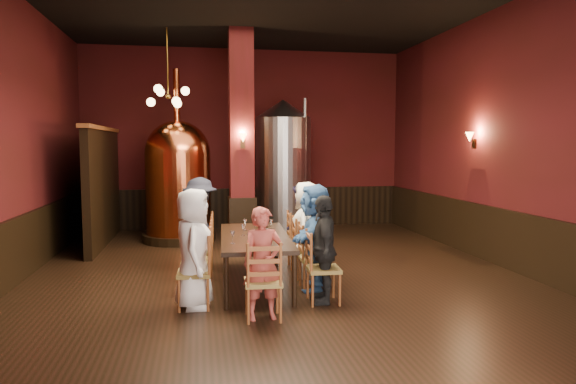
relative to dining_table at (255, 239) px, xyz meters
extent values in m
plane|color=black|center=(0.39, 0.55, -0.69)|extent=(10.00, 10.00, 0.00)
cube|color=#4E1015|center=(0.39, 5.55, 1.56)|extent=(8.00, 0.02, 4.50)
cube|color=#4E1015|center=(0.39, -4.45, 1.56)|extent=(8.00, 0.02, 4.50)
cube|color=#4E1015|center=(-3.61, 0.55, 1.56)|extent=(0.02, 10.00, 4.50)
cube|color=#4E1015|center=(4.39, 0.55, 1.56)|extent=(0.02, 10.00, 4.50)
cube|color=black|center=(4.35, 0.55, -0.19)|extent=(0.08, 9.90, 1.00)
cube|color=black|center=(0.39, 5.51, -0.19)|extent=(7.90, 0.08, 1.00)
cube|color=black|center=(-3.57, 0.55, -0.19)|extent=(0.08, 9.90, 1.00)
cube|color=#4E1015|center=(0.09, 3.35, 1.56)|extent=(0.58, 0.58, 4.50)
cube|color=black|center=(-2.81, 3.75, 0.51)|extent=(0.22, 3.50, 2.40)
cube|color=black|center=(0.00, 0.00, 0.03)|extent=(1.11, 2.44, 0.06)
cylinder|color=black|center=(-0.49, -1.12, -0.34)|extent=(0.07, 0.07, 0.69)
cylinder|color=black|center=(0.39, -1.16, -0.34)|extent=(0.07, 0.07, 0.69)
cylinder|color=black|center=(-0.39, 1.16, -0.34)|extent=(0.07, 0.07, 0.69)
cylinder|color=black|center=(0.49, 1.12, -0.34)|extent=(0.07, 0.07, 0.69)
imported|color=white|center=(-0.89, -0.96, 0.08)|extent=(0.52, 0.77, 1.55)
imported|color=#B4421E|center=(-0.86, -0.29, -0.04)|extent=(0.45, 0.55, 1.30)
imported|color=#285D87|center=(-0.83, 0.37, -0.05)|extent=(0.42, 0.67, 1.27)
imported|color=black|center=(-0.80, 1.04, 0.09)|extent=(0.86, 1.14, 1.57)
imported|color=black|center=(0.80, -1.04, 0.03)|extent=(0.48, 0.89, 1.44)
imported|color=#315B93|center=(0.83, -0.37, 0.08)|extent=(0.91, 1.50, 1.54)
imported|color=silver|center=(0.86, 0.29, 0.07)|extent=(0.72, 0.87, 1.52)
imported|color=#201A35|center=(0.89, 0.96, 0.03)|extent=(0.58, 0.78, 1.44)
imported|color=#A74037|center=(-0.07, -1.55, -0.01)|extent=(0.53, 0.37, 1.36)
cylinder|color=black|center=(-1.25, 3.84, -0.60)|extent=(1.58, 1.58, 0.18)
cylinder|color=#CA5C2E|center=(-1.25, 3.84, 0.36)|extent=(1.82, 1.82, 1.75)
sphere|color=#CA5C2E|center=(-1.25, 3.84, 1.24)|extent=(1.40, 1.40, 1.40)
cylinder|color=#CA5C2E|center=(-1.25, 3.84, 2.46)|extent=(0.14, 0.14, 1.14)
cylinder|color=#B2B2B7|center=(1.18, 4.48, 0.68)|extent=(1.62, 1.62, 2.73)
cone|color=#B2B2B7|center=(1.18, 4.48, 2.26)|extent=(1.31, 1.31, 0.44)
cylinder|color=#B2B2B7|center=(1.61, 4.04, 0.95)|extent=(0.09, 0.09, 3.06)
cylinder|color=white|center=(0.23, 0.67, 0.15)|extent=(0.10, 0.10, 0.18)
camera|label=1|loc=(-0.82, -7.55, 1.40)|focal=32.00mm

